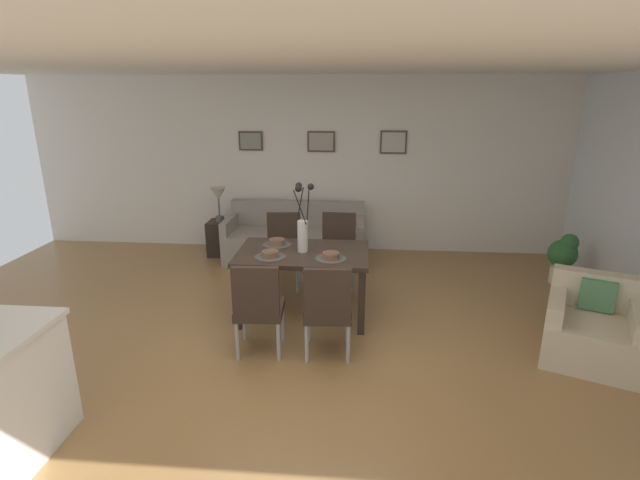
{
  "coord_description": "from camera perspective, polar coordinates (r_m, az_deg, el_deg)",
  "views": [
    {
      "loc": [
        0.57,
        -3.99,
        2.41
      ],
      "look_at": [
        0.13,
        1.08,
        0.8
      ],
      "focal_mm": 26.98,
      "sensor_mm": 36.0,
      "label": 1
    }
  ],
  "objects": [
    {
      "name": "bowl_far_left",
      "position": [
        4.92,
        1.3,
        -1.79
      ],
      "size": [
        0.17,
        0.17,
        0.07
      ],
      "color": "brown",
      "rests_on": "dining_table"
    },
    {
      "name": "placemat_near_right",
      "position": [
        5.39,
        -5.11,
        -0.53
      ],
      "size": [
        0.32,
        0.32,
        0.01
      ],
      "primitive_type": "cylinder",
      "color": "#4C4742",
      "rests_on": "dining_table"
    },
    {
      "name": "framed_picture_left",
      "position": [
        7.4,
        -8.22,
        11.55
      ],
      "size": [
        0.36,
        0.03,
        0.28
      ],
      "color": "#473828"
    },
    {
      "name": "dining_chair_near_right",
      "position": [
        6.06,
        -4.35,
        -0.77
      ],
      "size": [
        0.47,
        0.47,
        0.92
      ],
      "color": "#33261E",
      "rests_on": "ground"
    },
    {
      "name": "centerpiece_vase",
      "position": [
        5.07,
        -2.07,
        1.67
      ],
      "size": [
        0.21,
        0.23,
        0.73
      ],
      "color": "silver",
      "rests_on": "dining_table"
    },
    {
      "name": "armchair",
      "position": [
        5.17,
        29.63,
        -9.2
      ],
      "size": [
        1.05,
        1.05,
        0.75
      ],
      "color": "beige",
      "rests_on": "ground"
    },
    {
      "name": "dining_chair_far_right",
      "position": [
        6.04,
        2.19,
        -0.79
      ],
      "size": [
        0.44,
        0.44,
        0.92
      ],
      "color": "#33261E",
      "rests_on": "ground"
    },
    {
      "name": "dining_chair_far_left",
      "position": [
        4.43,
        0.92,
        -7.86
      ],
      "size": [
        0.46,
        0.46,
        0.92
      ],
      "color": "#33261E",
      "rests_on": "ground"
    },
    {
      "name": "sofa",
      "position": [
        7.08,
        -2.95,
        0.02
      ],
      "size": [
        2.0,
        0.84,
        0.8
      ],
      "color": "gray",
      "rests_on": "ground"
    },
    {
      "name": "back_wall_panel",
      "position": [
        7.35,
        0.48,
        8.87
      ],
      "size": [
        9.0,
        0.1,
        2.6
      ],
      "primitive_type": "cube",
      "color": "silver",
      "rests_on": "ground"
    },
    {
      "name": "potted_plant",
      "position": [
        6.86,
        26.87,
        -1.69
      ],
      "size": [
        0.36,
        0.36,
        0.67
      ],
      "color": "silver",
      "rests_on": "ground"
    },
    {
      "name": "placemat_near_left",
      "position": [
        5.01,
        -5.91,
        -1.98
      ],
      "size": [
        0.32,
        0.32,
        0.01
      ],
      "primitive_type": "cylinder",
      "color": "#4C4742",
      "rests_on": "dining_table"
    },
    {
      "name": "side_table",
      "position": [
        7.37,
        -11.65,
        0.22
      ],
      "size": [
        0.36,
        0.36,
        0.52
      ],
      "primitive_type": "cube",
      "color": "black",
      "rests_on": "ground"
    },
    {
      "name": "framed_picture_right",
      "position": [
        7.22,
        8.71,
        11.39
      ],
      "size": [
        0.39,
        0.03,
        0.33
      ],
      "color": "#473828"
    },
    {
      "name": "bowl_near_right",
      "position": [
        5.38,
        -5.12,
        -0.16
      ],
      "size": [
        0.17,
        0.17,
        0.07
      ],
      "color": "brown",
      "rests_on": "dining_table"
    },
    {
      "name": "placemat_far_left",
      "position": [
        4.93,
        1.3,
        -2.2
      ],
      "size": [
        0.32,
        0.32,
        0.01
      ],
      "primitive_type": "cylinder",
      "color": "#4C4742",
      "rests_on": "dining_table"
    },
    {
      "name": "dining_chair_near_left",
      "position": [
        4.5,
        -7.34,
        -7.56
      ],
      "size": [
        0.47,
        0.47,
        0.92
      ],
      "color": "#33261E",
      "rests_on": "ground"
    },
    {
      "name": "ground_plane",
      "position": [
        4.7,
        -2.78,
        -13.36
      ],
      "size": [
        9.0,
        9.0,
        0.0
      ],
      "primitive_type": "plane",
      "color": "olive"
    },
    {
      "name": "framed_picture_center",
      "position": [
        7.23,
        0.14,
        11.59
      ],
      "size": [
        0.41,
        0.03,
        0.3
      ],
      "color": "#473828"
    },
    {
      "name": "dining_table",
      "position": [
        5.18,
        -2.04,
        -2.3
      ],
      "size": [
        1.4,
        0.91,
        0.74
      ],
      "color": "#33261E",
      "rests_on": "ground"
    },
    {
      "name": "bowl_near_left",
      "position": [
        5.0,
        -5.92,
        -1.58
      ],
      "size": [
        0.17,
        0.17,
        0.07
      ],
      "color": "brown",
      "rests_on": "dining_table"
    },
    {
      "name": "ceiling_panel",
      "position": [
        4.43,
        -2.58,
        20.51
      ],
      "size": [
        9.0,
        7.2,
        0.08
      ],
      "primitive_type": "cube",
      "color": "white"
    },
    {
      "name": "table_lamp",
      "position": [
        7.21,
        -11.96,
        5.03
      ],
      "size": [
        0.22,
        0.22,
        0.51
      ],
      "color": "#4C4C51",
      "rests_on": "side_table"
    }
  ]
}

